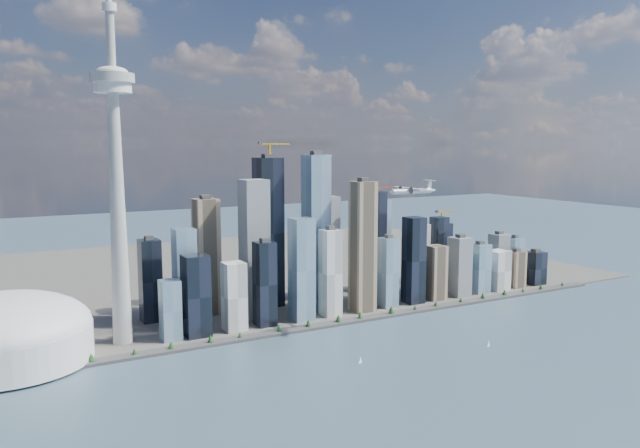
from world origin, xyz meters
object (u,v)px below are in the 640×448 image
airplane (412,190)px  sailboat_west (360,361)px  sailboat_east (488,344)px  dome_stadium (7,333)px  needle_tower (116,171)px

airplane → sailboat_west: bearing=-149.1°
sailboat_east → sailboat_west: bearing=156.9°
airplane → sailboat_west: size_ratio=8.30×
dome_stadium → sailboat_east: (568.89, -237.48, -36.36)m
needle_tower → sailboat_west: needle_tower is taller
airplane → sailboat_east: airplane is taller
needle_tower → sailboat_west: 400.67m
sailboat_east → airplane: bearing=107.7°
sailboat_west → needle_tower: bearing=120.3°
dome_stadium → sailboat_west: bearing=-28.5°
needle_tower → dome_stadium: (-140.00, -10.00, -196.40)m
needle_tower → sailboat_east: size_ratio=57.32×
needle_tower → sailboat_west: size_ratio=59.68×
dome_stadium → sailboat_west: 437.03m
needle_tower → sailboat_east: 547.14m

